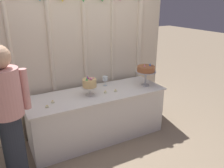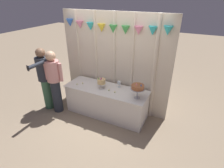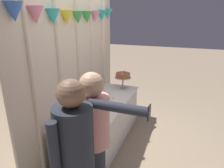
% 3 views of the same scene
% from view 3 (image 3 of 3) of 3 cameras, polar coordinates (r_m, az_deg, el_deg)
% --- Properties ---
extents(ground_plane, '(24.00, 24.00, 0.00)m').
position_cam_3_polar(ground_plane, '(3.64, -0.96, -16.41)').
color(ground_plane, gray).
extents(draped_curtain, '(2.81, 0.19, 2.44)m').
position_cam_3_polar(draped_curtain, '(3.33, -9.34, 5.48)').
color(draped_curtain, beige).
rests_on(draped_curtain, ground_plane).
extents(cake_table, '(2.03, 0.70, 0.73)m').
position_cam_3_polar(cake_table, '(3.48, -2.55, -11.09)').
color(cake_table, white).
rests_on(cake_table, ground_plane).
extents(cake_display_nearleft, '(0.23, 0.23, 0.28)m').
position_cam_3_polar(cake_display_nearleft, '(3.14, -3.22, -3.63)').
color(cake_display_nearleft, silver).
rests_on(cake_display_nearleft, cake_table).
extents(cake_display_nearright, '(0.32, 0.32, 0.36)m').
position_cam_3_polar(cake_display_nearright, '(3.90, 3.07, 2.28)').
color(cake_display_nearright, '#B2B2B7').
rests_on(cake_display_nearright, cake_table).
extents(wine_glass, '(0.08, 0.08, 0.15)m').
position_cam_3_polar(wine_glass, '(3.55, -4.26, -1.89)').
color(wine_glass, silver).
rests_on(wine_glass, cake_table).
extents(tealight_far_left, '(0.05, 0.05, 0.03)m').
position_cam_3_polar(tealight_far_left, '(2.66, -6.48, -12.00)').
color(tealight_far_left, beige).
rests_on(tealight_far_left, cake_table).
extents(tealight_near_left, '(0.05, 0.05, 0.04)m').
position_cam_3_polar(tealight_near_left, '(2.77, -7.41, -10.61)').
color(tealight_near_left, beige).
rests_on(tealight_near_left, cake_table).
extents(tealight_near_right, '(0.05, 0.05, 0.04)m').
position_cam_3_polar(tealight_near_right, '(3.38, -0.97, -4.83)').
color(tealight_near_right, beige).
rests_on(tealight_near_right, cake_table).
extents(tealight_far_right, '(0.05, 0.05, 0.03)m').
position_cam_3_polar(tealight_far_right, '(3.51, 0.27, -3.95)').
color(tealight_far_right, beige).
rests_on(tealight_far_right, cake_table).
extents(guest_man_pink_jacket, '(0.49, 0.38, 1.62)m').
position_cam_3_polar(guest_man_pink_jacket, '(2.12, -5.21, -15.87)').
color(guest_man_pink_jacket, '#282D38').
rests_on(guest_man_pink_jacket, ground_plane).
extents(guest_girl_blue_dress, '(0.48, 0.78, 1.64)m').
position_cam_3_polar(guest_girl_blue_dress, '(1.89, -9.99, -20.40)').
color(guest_girl_blue_dress, '#3D6B4C').
rests_on(guest_girl_blue_dress, ground_plane).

